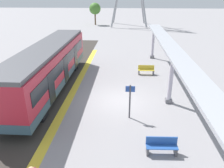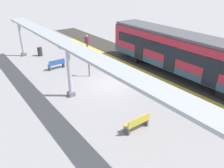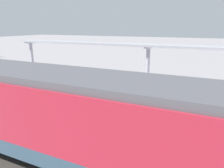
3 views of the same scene
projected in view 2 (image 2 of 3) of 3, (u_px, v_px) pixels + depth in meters
name	position (u px, v px, depth m)	size (l,w,h in m)	color
ground_plane	(112.00, 84.00, 17.62)	(176.00, 176.00, 0.00)	gray
tactile_edge_strip	(147.00, 73.00, 19.54)	(0.55, 28.53, 0.01)	yellow
trackbed	(162.00, 68.00, 20.54)	(3.20, 40.53, 0.01)	#38332D
train_near_carriage	(181.00, 54.00, 18.40)	(2.65, 14.22, 3.48)	#B32132
canopy_pillar_nearest	(21.00, 38.00, 22.93)	(1.10, 0.44, 3.60)	slate
canopy_pillar_second	(69.00, 71.00, 15.06)	(1.10, 0.44, 3.60)	slate
canopy_beam	(68.00, 45.00, 14.16)	(1.20, 22.63, 0.16)	#A8AAB2
bench_near_end	(57.00, 64.00, 20.21)	(1.51, 0.49, 0.86)	#2753A2
bench_mid_platform	(137.00, 123.00, 12.18)	(1.50, 0.45, 0.86)	gold
trash_bin	(40.00, 52.00, 23.51)	(0.48, 0.48, 0.89)	#2F312E
platform_info_sign	(89.00, 61.00, 18.33)	(0.56, 0.10, 2.20)	#4C4C51
passenger_waiting_near_edge	(87.00, 41.00, 24.81)	(0.35, 0.55, 1.76)	#46674D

